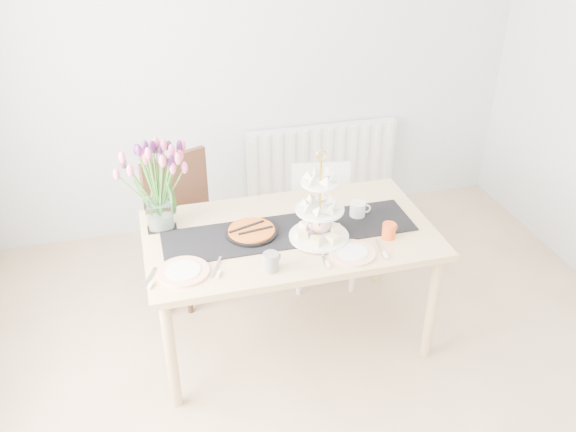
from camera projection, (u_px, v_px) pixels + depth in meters
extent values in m
plane|color=tan|center=(355.00, 431.00, 3.14)|extent=(4.50, 4.50, 0.00)
plane|color=silver|center=(255.00, 58.00, 4.33)|extent=(4.00, 0.00, 4.00)
cube|color=white|center=(322.00, 161.00, 4.83)|extent=(1.20, 0.08, 0.60)
cube|color=tan|center=(290.00, 235.00, 3.39)|extent=(1.60, 0.90, 0.04)
cylinder|color=tan|center=(171.00, 355.00, 3.11)|extent=(0.06, 0.06, 0.71)
cylinder|color=tan|center=(432.00, 308.00, 3.43)|extent=(0.06, 0.06, 0.71)
cylinder|color=tan|center=(159.00, 270.00, 3.74)|extent=(0.06, 0.06, 0.71)
cylinder|color=tan|center=(380.00, 237.00, 4.06)|extent=(0.06, 0.06, 0.71)
cube|color=#372114|center=(195.00, 230.00, 3.92)|extent=(0.60, 0.60, 0.04)
cube|color=#372114|center=(176.00, 186.00, 3.94)|extent=(0.43, 0.22, 0.43)
cylinder|color=#372114|center=(188.00, 284.00, 3.83)|extent=(0.04, 0.04, 0.45)
cylinder|color=#372114|center=(236.00, 264.00, 4.02)|extent=(0.04, 0.04, 0.45)
cylinder|color=#372114|center=(161.00, 259.00, 4.07)|extent=(0.04, 0.04, 0.45)
cylinder|color=#372114|center=(207.00, 240.00, 4.26)|extent=(0.04, 0.04, 0.45)
cube|color=white|center=(323.00, 228.00, 4.07)|extent=(0.45, 0.45, 0.04)
cube|color=white|center=(320.00, 188.00, 4.12)|extent=(0.39, 0.11, 0.37)
cylinder|color=white|center=(299.00, 271.00, 4.01)|extent=(0.04, 0.04, 0.38)
cylinder|color=white|center=(353.00, 268.00, 4.04)|extent=(0.04, 0.04, 0.38)
cylinder|color=white|center=(294.00, 241.00, 4.32)|extent=(0.04, 0.04, 0.38)
cylinder|color=white|center=(344.00, 238.00, 4.35)|extent=(0.04, 0.04, 0.38)
cube|color=black|center=(290.00, 231.00, 3.38)|extent=(1.40, 0.35, 0.01)
cube|color=silver|center=(160.00, 214.00, 3.39)|extent=(0.16, 0.16, 0.16)
cylinder|color=gold|center=(320.00, 200.00, 3.20)|extent=(0.01, 0.01, 0.48)
cylinder|color=white|center=(319.00, 236.00, 3.31)|extent=(0.33, 0.33, 0.01)
cylinder|color=white|center=(320.00, 209.00, 3.23)|extent=(0.26, 0.26, 0.01)
cylinder|color=white|center=(321.00, 182.00, 3.14)|extent=(0.21, 0.21, 0.01)
cylinder|color=white|center=(358.00, 210.00, 3.50)|extent=(0.10, 0.10, 0.09)
cylinder|color=black|center=(252.00, 233.00, 3.35)|extent=(0.29, 0.29, 0.02)
cylinder|color=#C35B1B|center=(251.00, 230.00, 3.34)|extent=(0.26, 0.26, 0.01)
cylinder|color=gray|center=(271.00, 262.00, 3.05)|extent=(0.11, 0.11, 0.10)
cylinder|color=#EB4F1A|center=(389.00, 231.00, 3.31)|extent=(0.10, 0.10, 0.09)
cylinder|color=silver|center=(183.00, 272.00, 3.05)|extent=(0.35, 0.35, 0.01)
cylinder|color=white|center=(352.00, 253.00, 3.19)|extent=(0.28, 0.28, 0.01)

